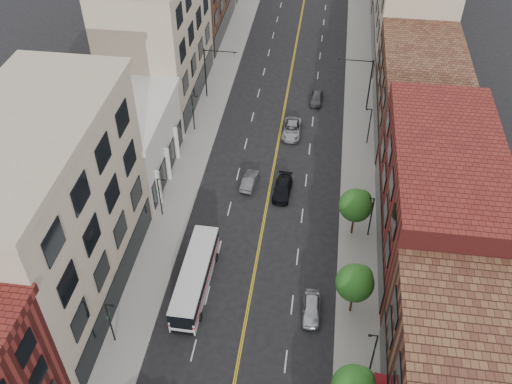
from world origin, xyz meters
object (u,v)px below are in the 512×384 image
at_px(car_lane_b, 292,129).
at_px(car_lane_c, 317,98).
at_px(car_lane_behind, 250,180).
at_px(car_lane_a, 283,189).
at_px(city_bus, 195,276).
at_px(car_parked_far, 312,308).

xyz_separation_m(car_lane_b, car_lane_c, (2.68, 7.98, -0.03)).
relative_size(car_lane_behind, car_lane_b, 0.79).
relative_size(car_lane_behind, car_lane_a, 0.85).
xyz_separation_m(city_bus, car_lane_c, (9.41, 34.08, -0.96)).
bearing_deg(car_lane_b, car_lane_a, -89.60).
bearing_deg(car_parked_far, car_lane_behind, 113.67).
bearing_deg(car_lane_behind, car_lane_c, -103.06).
bearing_deg(car_parked_far, car_lane_b, 96.86).
relative_size(car_parked_far, car_lane_c, 1.04).
relative_size(city_bus, car_lane_behind, 2.75).
height_order(car_parked_far, car_lane_c, car_parked_far).
distance_m(car_lane_behind, car_lane_a, 3.99).
height_order(car_lane_behind, car_lane_a, car_lane_a).
height_order(car_lane_a, car_lane_c, car_lane_a).
distance_m(car_lane_behind, car_lane_b, 11.29).
distance_m(car_parked_far, car_lane_b, 27.93).
xyz_separation_m(car_lane_behind, car_lane_b, (3.86, 10.61, 0.04)).
height_order(car_lane_a, car_lane_b, car_lane_b).
bearing_deg(car_parked_far, car_lane_a, 102.99).
relative_size(city_bus, car_lane_b, 2.17).
bearing_deg(car_lane_behind, car_lane_a, 172.32).
distance_m(car_parked_far, car_lane_a, 16.59).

